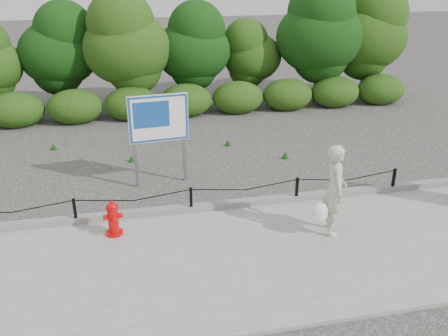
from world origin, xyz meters
The scene contains 8 objects.
ground centered at (0.00, 0.00, 0.00)m, with size 90.00×90.00×0.00m, color #2D2B28.
sidewalk centered at (0.00, -2.00, 0.04)m, with size 14.00×4.00×0.08m, color gray.
curb centered at (0.00, 0.05, 0.15)m, with size 14.00×0.22×0.14m, color slate.
chain_barrier centered at (0.00, 0.00, 0.46)m, with size 10.06×0.06×0.60m.
treeline centered at (0.64, 8.87, 2.55)m, with size 20.62×3.59×4.72m.
fire_hydrant centered at (-1.70, -0.62, 0.44)m, with size 0.40×0.42×0.76m.
pedestrian centered at (2.70, -1.48, 1.01)m, with size 0.83×0.79×1.92m.
advertising_sign centered at (-0.50, 1.79, 1.67)m, with size 1.48×0.24×2.36m.
Camera 1 is at (-1.30, -9.39, 5.20)m, focal length 38.00 mm.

